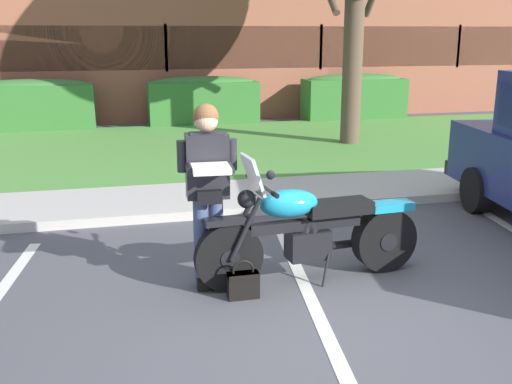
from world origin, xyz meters
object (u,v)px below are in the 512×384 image
hedge_left (33,104)px  brick_building (150,46)px  hedge_center_left (203,100)px  handbag (243,283)px  hedge_center_right (354,96)px  rider_person (208,182)px  motorcycle (318,230)px

hedge_left → brick_building: (3.29, 6.32, 1.20)m
hedge_center_left → brick_building: size_ratio=0.11×
handbag → hedge_center_left: bearing=82.9°
handbag → hedge_center_right: (5.43, 10.48, 0.51)m
rider_person → hedge_center_left: (1.56, 10.15, -0.36)m
motorcycle → hedge_center_left: motorcycle is taller
rider_person → handbag: size_ratio=4.74×
motorcycle → brick_building: size_ratio=0.09×
hedge_center_right → hedge_left: bearing=180.0°
handbag → hedge_center_left: 10.57m
motorcycle → rider_person: (-1.04, 0.06, 0.52)m
brick_building → rider_person: bearing=-92.5°
hedge_left → hedge_center_right: 8.23m
hedge_left → hedge_center_left: size_ratio=1.03×
handbag → hedge_center_left: hedge_center_left is taller
hedge_center_left → hedge_center_right: size_ratio=1.00×
rider_person → brick_building: brick_building is taller
hedge_left → brick_building: brick_building is taller
hedge_center_left → brick_building: 6.48m
rider_person → hedge_center_left: size_ratio=0.61×
hedge_center_right → brick_building: size_ratio=0.11×
brick_building → hedge_center_left: bearing=-82.6°
motorcycle → hedge_center_right: size_ratio=0.81×
hedge_center_left → brick_building: brick_building is taller
motorcycle → brick_building: 16.59m
handbag → hedge_left: bearing=105.0°
hedge_center_right → rider_person: bearing=-119.2°
rider_person → hedge_center_right: size_ratio=0.62×
brick_building → handbag: bearing=-91.7°
hedge_center_left → hedge_center_right: bearing=-0.0°
motorcycle → rider_person: 1.16m
rider_person → brick_building: (0.73, 16.47, 0.84)m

